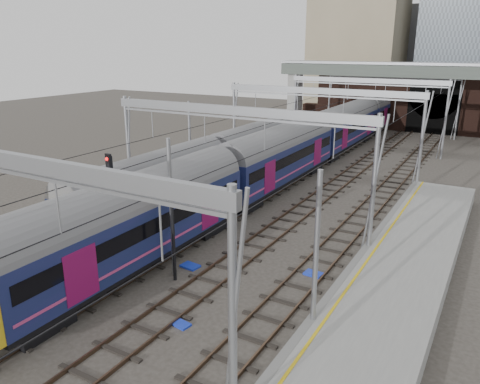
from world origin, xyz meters
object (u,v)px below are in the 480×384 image
Objects in this scene: train_second at (213,162)px; signal_near_left at (112,188)px; relay_cabinet at (55,238)px; train_main at (317,139)px; signal_near_centre at (172,222)px.

signal_near_left reaches higher than train_second.
train_second is 14.07m from relay_cabinet.
signal_near_left is (-3.38, -23.73, 0.75)m from train_main.
signal_near_left is 4.33m from relay_cabinet.
signal_near_centre is at bearing -7.47° from signal_near_left.
signal_near_centre is (6.41, -13.57, 0.73)m from train_second.
signal_near_left reaches higher than train_main.
relay_cabinet is (-5.80, -26.06, -1.98)m from train_main.
signal_near_left is (0.62, -11.52, 0.98)m from train_second.
signal_near_centre is 3.97× the size of relay_cabinet.
signal_near_left is at bearing -86.93° from train_second.
train_main reaches higher than relay_cabinet.
train_second is 15.03m from signal_near_centre.
signal_near_left reaches higher than relay_cabinet.
signal_near_centre is 8.59m from relay_cabinet.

